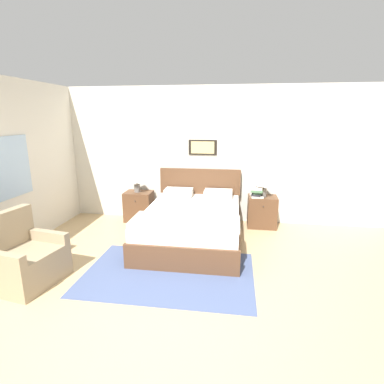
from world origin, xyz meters
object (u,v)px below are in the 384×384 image
(bed, at_px, (192,224))
(armchair, at_px, (24,260))
(nightstand_near_window, at_px, (139,206))
(table_lamp_by_door, at_px, (264,181))
(table_lamp_near_window, at_px, (137,177))
(nightstand_by_door, at_px, (262,212))

(bed, relative_size, armchair, 2.40)
(nightstand_near_window, height_order, table_lamp_by_door, table_lamp_by_door)
(table_lamp_near_window, bearing_deg, nightstand_by_door, 0.33)
(bed, relative_size, nightstand_by_door, 3.66)
(armchair, relative_size, table_lamp_near_window, 2.07)
(table_lamp_near_window, relative_size, table_lamp_by_door, 1.00)
(bed, height_order, nightstand_near_window, bed)
(nightstand_near_window, xyz_separation_m, table_lamp_by_door, (2.41, -0.01, 0.59))
(armchair, relative_size, table_lamp_by_door, 2.07)
(table_lamp_by_door, bearing_deg, nightstand_near_window, 179.66)
(armchair, distance_m, nightstand_by_door, 3.94)
(nightstand_near_window, distance_m, table_lamp_near_window, 0.59)
(table_lamp_by_door, bearing_deg, table_lamp_near_window, 180.00)
(nightstand_near_window, bearing_deg, bed, -35.58)
(nightstand_by_door, xyz_separation_m, table_lamp_by_door, (0.00, -0.01, 0.59))
(table_lamp_near_window, bearing_deg, table_lamp_by_door, 0.00)
(bed, bearing_deg, nightstand_near_window, 144.42)
(table_lamp_near_window, xyz_separation_m, table_lamp_by_door, (2.42, 0.00, 0.00))
(nightstand_near_window, relative_size, table_lamp_near_window, 1.36)
(nightstand_by_door, bearing_deg, armchair, -141.56)
(nightstand_by_door, relative_size, table_lamp_by_door, 1.36)
(nightstand_near_window, distance_m, table_lamp_by_door, 2.48)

